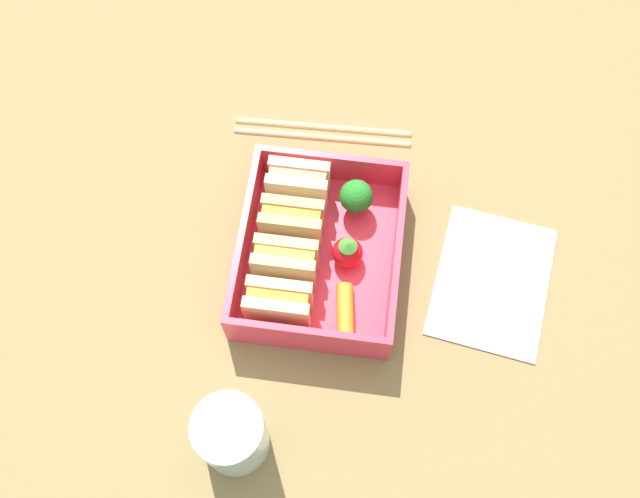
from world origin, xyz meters
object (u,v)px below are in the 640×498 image
object	(u,v)px
sandwich_center_right	(298,184)
carrot_stick_far_left	(345,312)
sandwich_left	(278,303)
chopstick_pair	(323,131)
folded_napkin	(492,283)
drinking_glass	(232,435)
sandwich_center_left	(285,262)
broccoli_floret	(356,197)
strawberry_far_left	(347,254)
sandwich_center	(292,222)

from	to	relation	value
sandwich_center_right	carrot_stick_far_left	world-z (taller)	sandwich_center_right
sandwich_left	chopstick_pair	xyz separation A→B (cm)	(20.20, -1.26, -3.14)
carrot_stick_far_left	folded_napkin	size ratio (longest dim) A/B	0.37
chopstick_pair	drinking_glass	distance (cm)	32.25
sandwich_center_left	carrot_stick_far_left	size ratio (longest dim) A/B	1.13
sandwich_center_right	drinking_glass	distance (cm)	23.72
sandwich_center_right	chopstick_pair	distance (cm)	8.92
sandwich_center_right	folded_napkin	size ratio (longest dim) A/B	0.42
sandwich_left	drinking_glass	world-z (taller)	drinking_glass
carrot_stick_far_left	drinking_glass	size ratio (longest dim) A/B	0.66
broccoli_floret	chopstick_pair	xyz separation A→B (cm)	(8.86, 4.30, -3.15)
carrot_stick_far_left	strawberry_far_left	bearing A→B (deg)	5.02
sandwich_center_left	broccoli_floret	distance (cm)	9.21
sandwich_left	carrot_stick_far_left	size ratio (longest dim) A/B	1.13
sandwich_center	chopstick_pair	world-z (taller)	sandwich_center
sandwich_center_left	sandwich_center_right	distance (cm)	7.96
chopstick_pair	sandwich_center_right	bearing A→B (deg)	171.35
broccoli_floret	folded_napkin	xyz separation A→B (cm)	(-5.62, -13.55, -3.30)
sandwich_center	carrot_stick_far_left	size ratio (longest dim) A/B	1.13
sandwich_center	folded_napkin	size ratio (longest dim) A/B	0.42
sandwich_center_left	broccoli_floret	world-z (taller)	sandwich_center_left
chopstick_pair	drinking_glass	size ratio (longest dim) A/B	2.36
sandwich_center_left	broccoli_floret	bearing A→B (deg)	-37.05
sandwich_center_left	folded_napkin	distance (cm)	19.46
drinking_glass	folded_napkin	world-z (taller)	drinking_glass
sandwich_left	strawberry_far_left	xyz separation A→B (cm)	(5.78, -5.40, -0.74)
sandwich_center_left	strawberry_far_left	world-z (taller)	sandwich_center_left
sandwich_center_left	sandwich_center_right	xyz separation A→B (cm)	(7.96, 0.00, 0.00)
chopstick_pair	broccoli_floret	bearing A→B (deg)	-154.14
strawberry_far_left	broccoli_floret	distance (cm)	5.61
broccoli_floret	sandwich_center_right	bearing A→B (deg)	83.74
sandwich_left	drinking_glass	bearing A→B (deg)	170.64
folded_napkin	drinking_glass	bearing A→B (deg)	129.62
sandwich_center_right	strawberry_far_left	bearing A→B (deg)	-138.80
strawberry_far_left	sandwich_left	bearing A→B (deg)	136.97
sandwich_center	sandwich_center_left	bearing A→B (deg)	180.00
sandwich_center_right	drinking_glass	bearing A→B (deg)	175.34
sandwich_center_left	chopstick_pair	size ratio (longest dim) A/B	0.32
carrot_stick_far_left	chopstick_pair	world-z (taller)	carrot_stick_far_left
sandwich_center_right	broccoli_floret	bearing A→B (deg)	-96.26
sandwich_center	strawberry_far_left	bearing A→B (deg)	-112.02
sandwich_center	strawberry_far_left	world-z (taller)	sandwich_center
sandwich_center_right	drinking_glass	size ratio (longest dim) A/B	0.74
sandwich_left	chopstick_pair	world-z (taller)	sandwich_left
sandwich_center	broccoli_floret	size ratio (longest dim) A/B	1.44
carrot_stick_far_left	broccoli_floret	xyz separation A→B (cm)	(10.79, 0.30, 1.54)
sandwich_left	sandwich_center_right	bearing A→B (deg)	0.00
sandwich_left	broccoli_floret	bearing A→B (deg)	-26.10
sandwich_left	sandwich_center	distance (cm)	7.96
sandwich_center	folded_napkin	bearing A→B (deg)	-96.72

